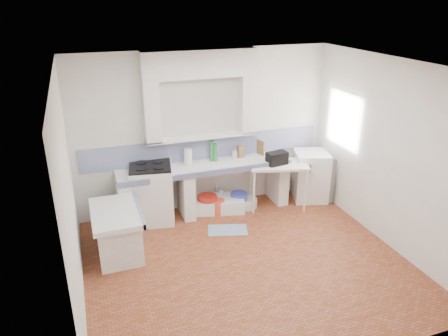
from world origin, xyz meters
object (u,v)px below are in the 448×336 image
object	(u,v)px
sink	(219,205)
stove	(152,194)
side_table	(277,185)
fridge	(310,176)

from	to	relation	value
sink	stove	bearing A→B (deg)	-167.99
stove	side_table	bearing A→B (deg)	2.81
stove	fridge	xyz separation A→B (m)	(2.94, -0.16, -0.02)
side_table	fridge	bearing A→B (deg)	23.81
stove	fridge	distance (m)	2.95
sink	side_table	bearing A→B (deg)	2.62
stove	sink	world-z (taller)	stove
stove	fridge	bearing A→B (deg)	6.46
side_table	fridge	xyz separation A→B (m)	(0.73, 0.10, 0.04)
fridge	sink	bearing A→B (deg)	-166.87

